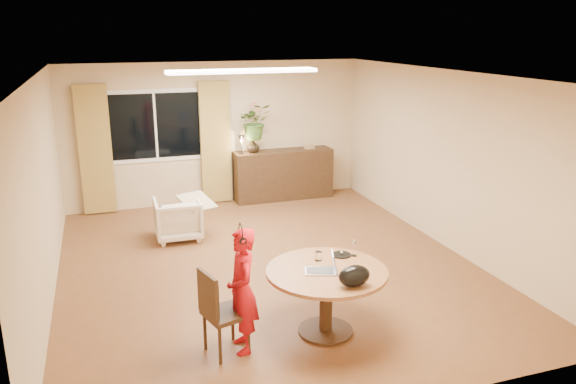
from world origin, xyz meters
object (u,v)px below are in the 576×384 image
object	(u,v)px
dining_chair	(226,311)
armchair	(178,219)
dining_table	(326,283)
child	(242,291)
sideboard	(283,175)

from	to	relation	value
dining_chair	armchair	world-z (taller)	dining_chair
dining_table	armchair	xyz separation A→B (m)	(-1.10, 3.36, -0.25)
dining_chair	child	size ratio (longest dim) A/B	0.70
dining_chair	sideboard	bearing A→B (deg)	49.48
dining_table	sideboard	distance (m)	5.04
dining_chair	sideboard	distance (m)	5.42
dining_chair	dining_table	bearing A→B (deg)	-14.64
child	sideboard	xyz separation A→B (m)	(2.05, 4.94, -0.18)
child	armchair	size ratio (longest dim) A/B	1.83
dining_table	child	world-z (taller)	child
child	armchair	world-z (taller)	child
dining_chair	child	xyz separation A→B (m)	(0.17, -0.00, 0.20)
child	sideboard	size ratio (longest dim) A/B	0.69
child	sideboard	bearing A→B (deg)	159.59
armchair	sideboard	size ratio (longest dim) A/B	0.38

